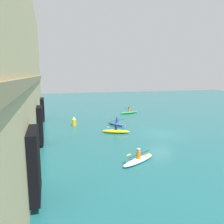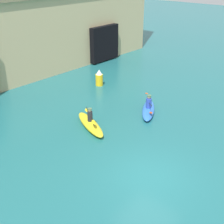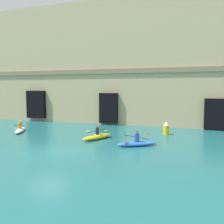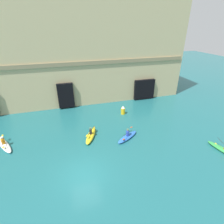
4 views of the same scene
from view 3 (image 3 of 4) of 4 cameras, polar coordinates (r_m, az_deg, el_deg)
The scene contains 6 objects.
ground_plane at distance 17.53m, azimuth -14.37°, elevation -8.94°, with size 120.00×120.00×0.00m, color #1E6066.
cliff_bluff at distance 33.12m, azimuth 2.50°, elevation 10.60°, with size 36.19×8.34×14.62m.
kayak_white at distance 26.43m, azimuth -20.26°, elevation -3.80°, with size 2.30×3.38×1.11m.
kayak_blue at distance 18.81m, azimuth 5.68°, elevation -7.09°, with size 2.97×2.23×1.16m.
kayak_yellow at distance 21.18m, azimuth -3.40°, elevation -5.60°, with size 1.96×3.23×1.19m.
marker_buoy at distance 23.87m, azimuth 12.28°, elevation -3.67°, with size 0.55×0.55×1.23m.
Camera 3 is at (9.46, -14.11, 4.30)m, focal length 40.00 mm.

